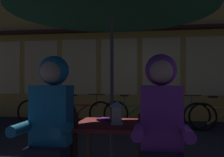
# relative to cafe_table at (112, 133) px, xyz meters

# --- Properties ---
(cafe_table) EXTENTS (0.72, 0.72, 0.74)m
(cafe_table) POSITION_rel_cafe_table_xyz_m (0.00, 0.00, 0.00)
(cafe_table) COLOR maroon
(cafe_table) RESTS_ON ground_plane
(lantern) EXTENTS (0.11, 0.11, 0.23)m
(lantern) POSITION_rel_cafe_table_xyz_m (0.06, -0.07, 0.22)
(lantern) COLOR white
(lantern) RESTS_ON cafe_table
(chair_left) EXTENTS (0.40, 0.40, 0.87)m
(chair_left) POSITION_rel_cafe_table_xyz_m (-0.48, -0.37, -0.15)
(chair_left) COLOR #513823
(chair_left) RESTS_ON ground_plane
(person_left_hooded) EXTENTS (0.45, 0.56, 1.40)m
(person_left_hooded) POSITION_rel_cafe_table_xyz_m (-0.48, -0.43, 0.21)
(person_left_hooded) COLOR black
(person_left_hooded) RESTS_ON ground_plane
(person_right_hooded) EXTENTS (0.45, 0.56, 1.40)m
(person_right_hooded) POSITION_rel_cafe_table_xyz_m (0.48, -0.43, 0.21)
(person_right_hooded) COLOR black
(person_right_hooded) RESTS_ON ground_plane
(shopfront_building) EXTENTS (10.00, 0.93, 6.20)m
(shopfront_building) POSITION_rel_cafe_table_xyz_m (-0.58, 5.39, 2.45)
(shopfront_building) COLOR gold
(shopfront_building) RESTS_ON ground_plane
(bicycle_nearest) EXTENTS (1.68, 0.13, 0.84)m
(bicycle_nearest) POSITION_rel_cafe_table_xyz_m (-2.37, 3.82, -0.29)
(bicycle_nearest) COLOR black
(bicycle_nearest) RESTS_ON ground_plane
(bicycle_second) EXTENTS (1.67, 0.31, 0.84)m
(bicycle_second) POSITION_rel_cafe_table_xyz_m (-1.37, 3.83, -0.29)
(bicycle_second) COLOR black
(bicycle_second) RESTS_ON ground_plane
(bicycle_third) EXTENTS (1.68, 0.19, 0.84)m
(bicycle_third) POSITION_rel_cafe_table_xyz_m (-0.00, 3.86, -0.29)
(bicycle_third) COLOR black
(bicycle_third) RESTS_ON ground_plane
(bicycle_fourth) EXTENTS (1.68, 0.20, 0.84)m
(bicycle_fourth) POSITION_rel_cafe_table_xyz_m (0.95, 3.67, -0.29)
(bicycle_fourth) COLOR black
(bicycle_fourth) RESTS_ON ground_plane
(book) EXTENTS (0.23, 0.19, 0.02)m
(book) POSITION_rel_cafe_table_xyz_m (-0.07, 0.16, 0.11)
(book) COLOR #661E7A
(book) RESTS_ON cafe_table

